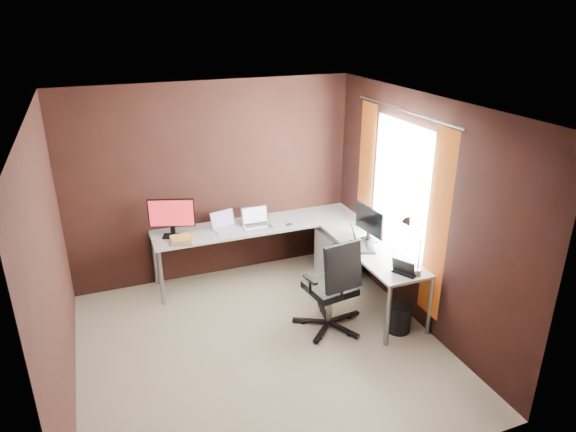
# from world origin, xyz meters

# --- Properties ---
(room) EXTENTS (3.60, 3.60, 2.50)m
(room) POSITION_xyz_m (0.34, 0.07, 1.28)
(room) COLOR tan
(room) RESTS_ON ground
(desk) EXTENTS (2.65, 2.25, 0.73)m
(desk) POSITION_xyz_m (0.84, 1.04, 0.68)
(desk) COLOR silver
(desk) RESTS_ON ground
(drawer_pedestal) EXTENTS (0.42, 0.50, 0.60)m
(drawer_pedestal) POSITION_xyz_m (1.43, 1.15, 0.30)
(drawer_pedestal) COLOR silver
(drawer_pedestal) RESTS_ON ground
(monitor_left) EXTENTS (0.53, 0.23, 0.47)m
(monitor_left) POSITION_xyz_m (-0.59, 1.53, 1.00)
(monitor_left) COLOR black
(monitor_left) RESTS_ON desk
(monitor_right) EXTENTS (0.14, 0.51, 0.42)m
(monitor_right) POSITION_xyz_m (1.54, 0.56, 0.97)
(monitor_right) COLOR black
(monitor_right) RESTS_ON desk
(laptop_white) EXTENTS (0.36, 0.30, 0.21)m
(laptop_white) POSITION_xyz_m (0.05, 1.52, 0.78)
(laptop_white) COLOR silver
(laptop_white) RESTS_ON desk
(laptop_silver) EXTENTS (0.36, 0.26, 0.23)m
(laptop_silver) POSITION_xyz_m (0.44, 1.46, 0.78)
(laptop_silver) COLOR silver
(laptop_silver) RESTS_ON desk
(laptop_black_big) EXTENTS (0.37, 0.42, 0.24)m
(laptop_black_big) POSITION_xyz_m (1.34, 0.43, 0.78)
(laptop_black_big) COLOR black
(laptop_black_big) RESTS_ON desk
(laptop_black_small) EXTENTS (0.28, 0.31, 0.17)m
(laptop_black_small) POSITION_xyz_m (1.48, -0.28, 0.77)
(laptop_black_small) COLOR black
(laptop_black_small) RESTS_ON desk
(book_stack) EXTENTS (0.28, 0.24, 0.08)m
(book_stack) POSITION_xyz_m (-0.53, 1.30, 0.77)
(book_stack) COLOR tan
(book_stack) RESTS_ON desk
(mouse_left) EXTENTS (0.09, 0.06, 0.04)m
(mouse_left) POSITION_xyz_m (-0.50, 1.38, 0.75)
(mouse_left) COLOR black
(mouse_left) RESTS_ON desk
(mouse_corner) EXTENTS (0.09, 0.07, 0.03)m
(mouse_corner) POSITION_xyz_m (0.83, 1.31, 0.75)
(mouse_corner) COLOR black
(mouse_corner) RESTS_ON desk
(desk_lamp) EXTENTS (0.20, 0.23, 0.62)m
(desk_lamp) POSITION_xyz_m (1.52, -0.29, 1.12)
(desk_lamp) COLOR slate
(desk_lamp) RESTS_ON desk
(office_chair) EXTENTS (0.61, 0.61, 1.08)m
(office_chair) POSITION_xyz_m (0.84, 0.09, 0.32)
(office_chair) COLOR black
(office_chair) RESTS_ON ground
(wastebasket) EXTENTS (0.36, 0.36, 0.31)m
(wastebasket) POSITION_xyz_m (1.50, -0.23, 0.16)
(wastebasket) COLOR black
(wastebasket) RESTS_ON ground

